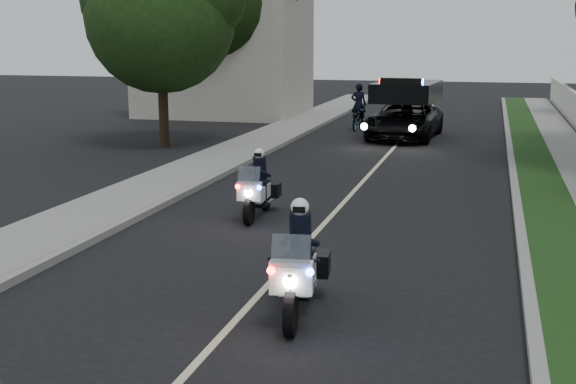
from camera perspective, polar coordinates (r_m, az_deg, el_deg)
name	(u,v)px	position (r m, az deg, el deg)	size (l,w,h in m)	color
ground	(261,293)	(11.99, -2.10, -7.71)	(120.00, 120.00, 0.00)	black
curb_right	(514,184)	(21.17, 16.87, 0.55)	(0.20, 60.00, 0.15)	gray
grass_verge	(541,186)	(21.20, 18.76, 0.46)	(1.20, 60.00, 0.16)	#193814
curb_left	(229,171)	(22.44, -4.53, 1.64)	(0.20, 60.00, 0.15)	gray
sidewalk_left	(195,169)	(22.83, -7.13, 1.76)	(2.00, 60.00, 0.16)	gray
building_far	(224,47)	(39.15, -4.88, 10.96)	(8.00, 6.00, 7.00)	#A8A396
lane_marking	(365,180)	(21.44, 5.86, 0.94)	(0.12, 50.00, 0.01)	#BFB78C
police_moto_left	(258,217)	(16.95, -2.29, -1.90)	(0.64, 1.83, 1.56)	silver
police_moto_right	(298,313)	(11.15, 0.80, -9.23)	(0.71, 2.02, 1.71)	white
police_suv	(404,138)	(30.56, 8.84, 4.08)	(2.50, 5.40, 2.63)	black
bicycle	(358,130)	(33.11, 5.36, 4.74)	(0.63, 1.81, 0.95)	black
cyclist	(358,130)	(33.11, 5.36, 4.74)	(0.66, 0.44, 1.83)	black
tree_left_near	(165,146)	(28.35, -9.38, 3.47)	(5.45, 5.45, 9.08)	#1F3F15
tree_left_far	(229,117)	(38.27, -4.55, 5.70)	(6.44, 6.44, 10.73)	black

